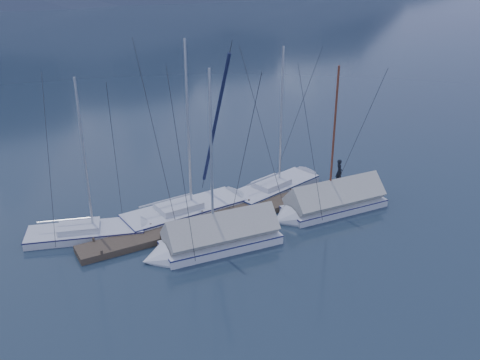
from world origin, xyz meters
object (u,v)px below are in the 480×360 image
sailboat_covered_near (327,204)px  sailboat_open_mid (200,208)px  sailboat_covered_far (211,240)px  sailboat_open_left (103,232)px  sailboat_open_right (285,184)px  person (339,172)px

sailboat_covered_near → sailboat_open_mid: bearing=148.8°
sailboat_covered_near → sailboat_covered_far: bearing=-176.9°
sailboat_open_left → sailboat_covered_far: size_ratio=0.93×
sailboat_open_left → sailboat_open_right: sailboat_open_right is taller
sailboat_open_left → sailboat_open_mid: bearing=-0.1°
sailboat_covered_near → person: bearing=38.7°
sailboat_covered_near → sailboat_open_right: bearing=90.2°
sailboat_open_right → person: (2.74, -1.96, 0.98)m
sailboat_open_left → person: size_ratio=5.62×
sailboat_open_mid → sailboat_covered_far: sailboat_open_mid is taller
person → sailboat_covered_far: bearing=127.0°
sailboat_open_left → sailboat_covered_near: size_ratio=0.99×
sailboat_open_right → sailboat_open_mid: bearing=-176.3°
sailboat_covered_near → person: sailboat_covered_near is taller
sailboat_open_mid → sailboat_covered_near: bearing=-31.2°
sailboat_open_right → sailboat_open_left: bearing=-178.1°
sailboat_covered_far → sailboat_open_left: bearing=135.0°
sailboat_covered_far → person: 10.70m
person → sailboat_covered_near: bearing=151.7°
sailboat_open_right → sailboat_covered_near: 4.15m
sailboat_covered_far → person: (10.36, 2.60, 0.67)m
sailboat_open_right → sailboat_covered_far: size_ratio=0.99×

